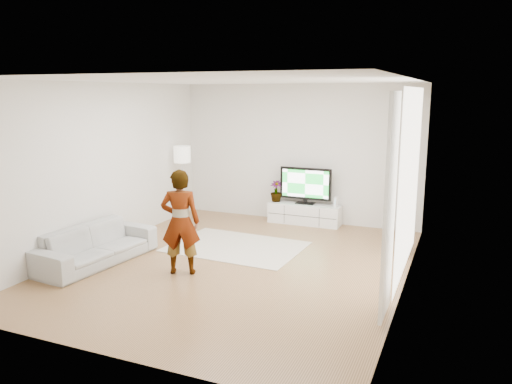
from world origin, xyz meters
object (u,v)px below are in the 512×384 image
at_px(television, 306,184).
at_px(floor_lamp, 182,158).
at_px(player, 180,222).
at_px(rug, 236,247).
at_px(sofa, 96,245).
at_px(media_console, 305,214).

xyz_separation_m(television, floor_lamp, (-2.44, -0.70, 0.50)).
bearing_deg(floor_lamp, player, -59.69).
relative_size(rug, sofa, 1.11).
height_order(television, sofa, television).
xyz_separation_m(media_console, floor_lamp, (-2.44, -0.67, 1.11)).
distance_m(media_console, rug, 2.06).
relative_size(sofa, floor_lamp, 1.29).
bearing_deg(media_console, sofa, -123.04).
relative_size(media_console, player, 0.94).
bearing_deg(floor_lamp, sofa, -87.34).
bearing_deg(media_console, television, 90.00).
distance_m(television, floor_lamp, 2.58).
relative_size(media_console, sofa, 0.73).
bearing_deg(rug, sofa, -136.68).
distance_m(player, sofa, 1.56).
bearing_deg(media_console, player, -103.57).
xyz_separation_m(television, rug, (-0.62, -1.98, -0.81)).
xyz_separation_m(media_console, player, (-0.83, -3.42, 0.58)).
bearing_deg(floor_lamp, rug, -35.34).
bearing_deg(television, sofa, -122.84).
distance_m(rug, sofa, 2.32).
height_order(rug, floor_lamp, floor_lamp).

